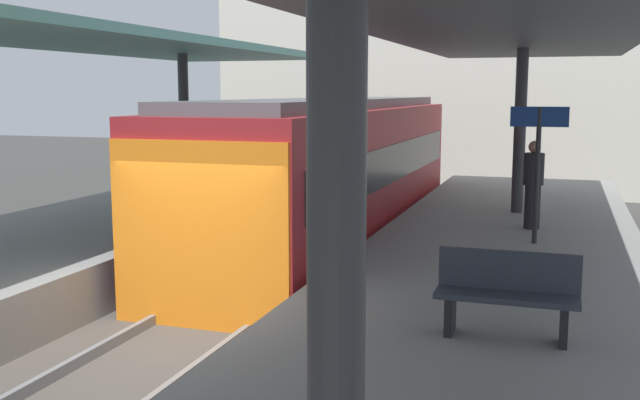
# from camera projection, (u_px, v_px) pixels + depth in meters

# --- Properties ---
(ground_plane) EXTENTS (80.00, 80.00, 0.00)m
(ground_plane) POSITION_uv_depth(u_px,v_px,m) (160.00, 371.00, 9.13)
(ground_plane) COLOR #383835
(platform_right) EXTENTS (4.40, 28.00, 1.00)m
(platform_right) POSITION_uv_depth(u_px,v_px,m) (470.00, 368.00, 7.87)
(platform_right) COLOR gray
(platform_right) RESTS_ON ground_plane
(track_ballast) EXTENTS (3.20, 28.00, 0.20)m
(track_ballast) POSITION_uv_depth(u_px,v_px,m) (160.00, 363.00, 9.12)
(track_ballast) COLOR #4C4742
(track_ballast) RESTS_ON ground_plane
(rail_near_side) EXTENTS (0.08, 28.00, 0.14)m
(rail_near_side) POSITION_uv_depth(u_px,v_px,m) (109.00, 344.00, 9.32)
(rail_near_side) COLOR slate
(rail_near_side) RESTS_ON track_ballast
(rail_far_side) EXTENTS (0.08, 28.00, 0.14)m
(rail_far_side) POSITION_uv_depth(u_px,v_px,m) (211.00, 357.00, 8.87)
(rail_far_side) COLOR slate
(rail_far_side) RESTS_ON track_ballast
(commuter_train) EXTENTS (2.78, 12.14, 3.10)m
(commuter_train) POSITION_uv_depth(u_px,v_px,m) (332.00, 173.00, 15.57)
(commuter_train) COLOR maroon
(commuter_train) RESTS_ON track_ballast
(canopy_right) EXTENTS (4.18, 21.00, 3.47)m
(canopy_right) POSITION_uv_depth(u_px,v_px,m) (494.00, 15.00, 8.63)
(canopy_right) COLOR #333335
(canopy_right) RESTS_ON platform_right
(platform_bench) EXTENTS (1.40, 0.41, 0.86)m
(platform_bench) POSITION_uv_depth(u_px,v_px,m) (507.00, 292.00, 7.32)
(platform_bench) COLOR black
(platform_bench) RESTS_ON platform_right
(platform_sign) EXTENTS (0.90, 0.08, 2.21)m
(platform_sign) POSITION_uv_depth(u_px,v_px,m) (538.00, 144.00, 11.71)
(platform_sign) COLOR #262628
(platform_sign) RESTS_ON platform_right
(passenger_near_bench) EXTENTS (0.36, 0.36, 1.58)m
(passenger_near_bench) POSITION_uv_depth(u_px,v_px,m) (533.00, 184.00, 13.11)
(passenger_near_bench) COLOR #232328
(passenger_near_bench) RESTS_ON platform_right
(station_building_backdrop) EXTENTS (18.00, 6.00, 11.00)m
(station_building_backdrop) POSITION_uv_depth(u_px,v_px,m) (481.00, 34.00, 26.60)
(station_building_backdrop) COLOR beige
(station_building_backdrop) RESTS_ON ground_plane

